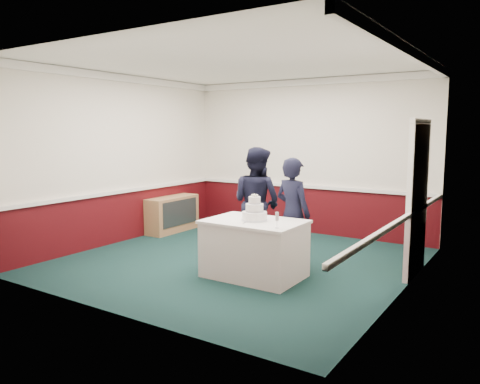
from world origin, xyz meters
The scene contains 9 objects.
ground centered at (0.00, 0.00, 0.00)m, with size 5.00×5.00×0.00m, color #132E2E.
room_shell centered at (0.08, 0.61, 1.97)m, with size 5.00×5.00×3.00m.
sideboard centered at (-2.28, 1.10, 0.35)m, with size 0.41×1.20×0.70m.
cake_table centered at (0.62, -0.52, 0.40)m, with size 1.32×0.92×0.79m.
wedding_cake centered at (0.62, -0.52, 0.90)m, with size 0.35×0.35×0.36m.
cake_knife centered at (0.59, -0.72, 0.79)m, with size 0.01×0.22×0.01m, color silver.
champagne_flute centered at (1.12, -0.80, 0.93)m, with size 0.05×0.05×0.21m.
person_man centered at (0.11, 0.38, 0.88)m, with size 0.85×0.67×1.76m, color black.
person_woman centered at (0.89, 0.11, 0.82)m, with size 0.60×0.39×1.63m, color black.
Camera 1 is at (3.87, -5.90, 2.01)m, focal length 35.00 mm.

